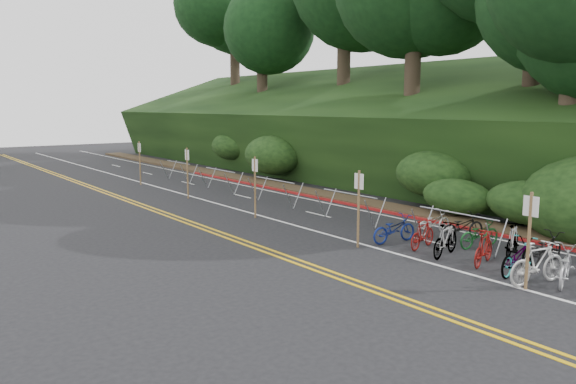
{
  "coord_description": "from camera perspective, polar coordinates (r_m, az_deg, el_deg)",
  "views": [
    {
      "loc": [
        -11.73,
        -7.77,
        4.53
      ],
      "look_at": [
        0.75,
        8.97,
        1.3
      ],
      "focal_mm": 35.0,
      "sensor_mm": 36.0,
      "label": 1
    }
  ],
  "objects": [
    {
      "name": "ground",
      "position": [
        14.78,
        19.06,
        -9.55
      ],
      "size": [
        120.0,
        120.0,
        0.0
      ],
      "primitive_type": "plane",
      "color": "black",
      "rests_on": "ground"
    },
    {
      "name": "road_markings",
      "position": [
        22.19,
        -1.98,
        -2.98
      ],
      "size": [
        7.47,
        80.0,
        0.01
      ],
      "color": "gold",
      "rests_on": "ground"
    },
    {
      "name": "red_curb",
      "position": [
        26.73,
        4.63,
        -0.88
      ],
      "size": [
        0.25,
        28.0,
        0.1
      ],
      "primitive_type": "cube",
      "color": "maroon",
      "rests_on": "ground"
    },
    {
      "name": "embankment",
      "position": [
        36.5,
        5.96,
        5.66
      ],
      "size": [
        14.3,
        48.14,
        9.11
      ],
      "color": "black",
      "rests_on": "ground"
    },
    {
      "name": "tree_cluster",
      "position": [
        37.32,
        -0.95,
        18.9
      ],
      "size": [
        32.08,
        53.73,
        17.72
      ],
      "color": "#2D2319",
      "rests_on": "ground"
    },
    {
      "name": "bike_racks_rest",
      "position": [
        25.73,
        -1.35,
        0.57
      ],
      "size": [
        1.14,
        23.0,
        1.17
      ],
      "color": "gray",
      "rests_on": "ground"
    },
    {
      "name": "signpost_near",
      "position": [
        14.98,
        23.29,
        -3.97
      ],
      "size": [
        0.08,
        0.4,
        2.45
      ],
      "color": "brown",
      "rests_on": "ground"
    },
    {
      "name": "signposts_rest",
      "position": [
        25.21,
        -7.13,
        1.66
      ],
      "size": [
        0.08,
        18.4,
        2.5
      ],
      "color": "brown",
      "rests_on": "ground"
    },
    {
      "name": "bike_front",
      "position": [
        15.7,
        24.02,
        -6.61
      ],
      "size": [
        0.89,
        1.95,
        1.13
      ],
      "primitive_type": "imported",
      "rotation": [
        0.0,
        0.0,
        1.37
      ],
      "color": "beige",
      "rests_on": "ground"
    },
    {
      "name": "bike_valet",
      "position": [
        17.45,
        22.62,
        -5.32
      ],
      "size": [
        3.41,
        9.5,
        1.04
      ],
      "color": "slate",
      "rests_on": "ground"
    }
  ]
}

